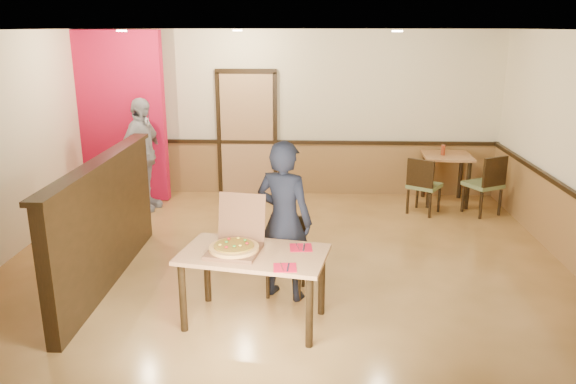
% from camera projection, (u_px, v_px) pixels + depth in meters
% --- Properties ---
extents(floor, '(7.00, 7.00, 0.00)m').
position_uv_depth(floor, '(284.00, 276.00, 6.63)').
color(floor, tan).
rests_on(floor, ground).
extents(ceiling, '(7.00, 7.00, 0.00)m').
position_uv_depth(ceiling, '(283.00, 30.00, 5.83)').
color(ceiling, black).
rests_on(ceiling, wall_back).
extents(wall_back, '(7.00, 0.00, 7.00)m').
position_uv_depth(wall_back, '(294.00, 114.00, 9.58)').
color(wall_back, beige).
rests_on(wall_back, floor).
extents(wainscot_back, '(7.00, 0.04, 0.90)m').
position_uv_depth(wainscot_back, '(293.00, 168.00, 9.82)').
color(wainscot_back, olive).
rests_on(wainscot_back, floor).
extents(chair_rail_back, '(7.00, 0.06, 0.06)m').
position_uv_depth(chair_rail_back, '(293.00, 142.00, 9.67)').
color(chair_rail_back, black).
rests_on(chair_rail_back, wall_back).
extents(back_door, '(0.90, 0.06, 2.10)m').
position_uv_depth(back_door, '(247.00, 134.00, 9.68)').
color(back_door, tan).
rests_on(back_door, wall_back).
extents(booth_partition, '(0.20, 3.10, 1.44)m').
position_uv_depth(booth_partition, '(105.00, 221.00, 6.31)').
color(booth_partition, black).
rests_on(booth_partition, floor).
extents(red_accent_panel, '(1.60, 0.20, 2.78)m').
position_uv_depth(red_accent_panel, '(117.00, 117.00, 9.22)').
color(red_accent_panel, '#C00D35').
rests_on(red_accent_panel, floor).
extents(spot_a, '(0.14, 0.14, 0.02)m').
position_uv_depth(spot_a, '(122.00, 31.00, 7.66)').
color(spot_a, '#FFDDB2').
rests_on(spot_a, ceiling).
extents(spot_b, '(0.14, 0.14, 0.02)m').
position_uv_depth(spot_b, '(237.00, 30.00, 8.27)').
color(spot_b, '#FFDDB2').
rests_on(spot_b, ceiling).
extents(spot_c, '(0.14, 0.14, 0.02)m').
position_uv_depth(spot_c, '(397.00, 31.00, 7.22)').
color(spot_c, '#FFDDB2').
rests_on(spot_c, ceiling).
extents(main_table, '(1.52, 1.05, 0.75)m').
position_uv_depth(main_table, '(254.00, 263.00, 5.44)').
color(main_table, tan).
rests_on(main_table, floor).
extents(diner_chair, '(0.46, 0.46, 0.84)m').
position_uv_depth(diner_chair, '(287.00, 252.00, 6.17)').
color(diner_chair, olive).
rests_on(diner_chair, floor).
extents(side_chair_left, '(0.62, 0.62, 0.90)m').
position_uv_depth(side_chair_left, '(423.00, 184.00, 8.71)').
color(side_chair_left, olive).
rests_on(side_chair_left, floor).
extents(side_chair_right, '(0.64, 0.64, 0.95)m').
position_uv_depth(side_chair_right, '(487.00, 183.00, 8.66)').
color(side_chair_right, olive).
rests_on(side_chair_right, floor).
extents(side_table, '(0.81, 0.81, 0.82)m').
position_uv_depth(side_table, '(446.00, 165.00, 9.23)').
color(side_table, tan).
rests_on(side_table, floor).
extents(diner, '(0.75, 0.63, 1.73)m').
position_uv_depth(diner, '(284.00, 221.00, 5.92)').
color(diner, black).
rests_on(diner, floor).
extents(passerby, '(0.70, 1.13, 1.79)m').
position_uv_depth(passerby, '(142.00, 155.00, 8.83)').
color(passerby, '#9A98A1').
rests_on(passerby, floor).
extents(pizza_box, '(0.57, 0.64, 0.51)m').
position_uv_depth(pizza_box, '(236.00, 244.00, 5.43)').
color(pizza_box, brown).
rests_on(pizza_box, main_table).
extents(pizza, '(0.58, 0.58, 0.03)m').
position_uv_depth(pizza, '(234.00, 248.00, 5.38)').
color(pizza, tan).
rests_on(pizza, pizza_box).
extents(napkin_near, '(0.22, 0.22, 0.01)m').
position_uv_depth(napkin_near, '(285.00, 268.00, 5.06)').
color(napkin_near, red).
rests_on(napkin_near, main_table).
extents(napkin_far, '(0.23, 0.23, 0.01)m').
position_uv_depth(napkin_far, '(301.00, 248.00, 5.52)').
color(napkin_far, red).
rests_on(napkin_far, main_table).
extents(condiment, '(0.07, 0.07, 0.17)m').
position_uv_depth(condiment, '(443.00, 150.00, 9.13)').
color(condiment, maroon).
rests_on(condiment, side_table).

